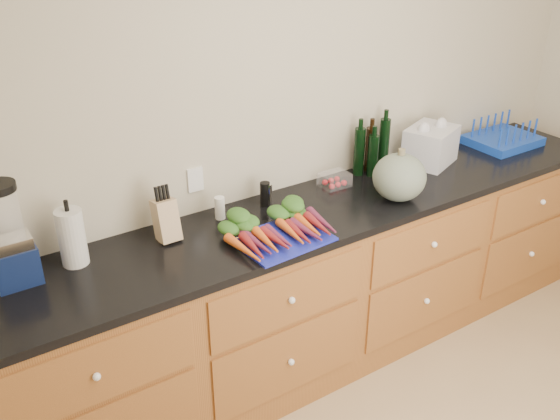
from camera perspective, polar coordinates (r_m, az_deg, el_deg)
wall_back at (r=3.28m, az=1.32°, el=8.25°), size 4.10×0.05×2.60m
cabinets at (r=3.42m, az=4.31°, el=-6.88°), size 3.60×0.64×0.90m
countertop at (r=3.19m, az=4.56°, el=0.14°), size 3.64×0.62×0.04m
cutting_board at (r=2.86m, az=0.20°, el=-2.64°), size 0.43×0.33×0.01m
carrots at (r=2.87m, az=-0.29°, el=-1.71°), size 0.46×0.34×0.07m
squash at (r=3.24m, az=10.85°, el=2.97°), size 0.27×0.27×0.25m
blender_appliance at (r=2.70m, az=-23.51°, el=-2.54°), size 0.17×0.17×0.44m
paper_towel at (r=2.77m, az=-18.49°, el=-2.40°), size 0.11×0.11×0.25m
knife_block at (r=2.87m, az=-10.38°, el=-0.90°), size 0.10×0.10×0.19m
grinder_salt at (r=3.03m, az=-5.52°, el=0.19°), size 0.05×0.05×0.11m
grinder_pepper at (r=3.14m, az=-1.39°, el=1.47°), size 0.05×0.05×0.13m
canister_chrome at (r=3.15m, az=-1.18°, el=1.45°), size 0.05×0.05×0.12m
tomato_box at (r=3.37m, az=5.01°, el=2.77°), size 0.15×0.12×0.07m
bottles at (r=3.53m, az=8.39°, el=5.47°), size 0.24×0.12×0.29m
grocery_bag at (r=3.73m, az=13.60°, el=5.76°), size 0.36×0.32×0.21m
dish_rack at (r=4.16m, az=19.69°, el=6.21°), size 0.41×0.33×0.17m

